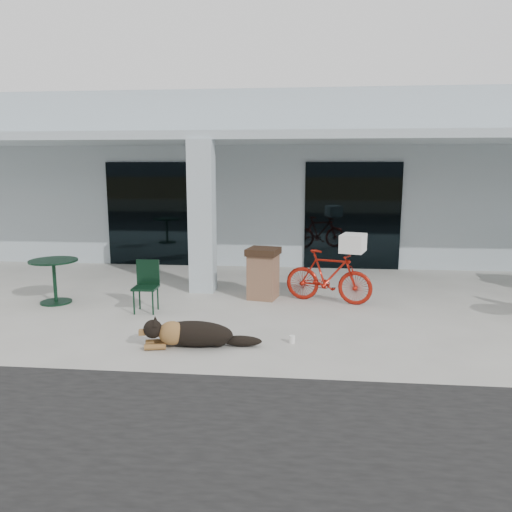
# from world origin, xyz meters

# --- Properties ---
(ground) EXTENTS (80.00, 80.00, 0.00)m
(ground) POSITION_xyz_m (0.00, 0.00, 0.00)
(ground) COLOR #B2B1A8
(ground) RESTS_ON ground
(building) EXTENTS (22.00, 7.00, 4.50)m
(building) POSITION_xyz_m (0.00, 8.50, 2.25)
(building) COLOR #A5B3BA
(building) RESTS_ON ground
(storefront_glass_left) EXTENTS (2.80, 0.06, 2.70)m
(storefront_glass_left) POSITION_xyz_m (-3.20, 4.98, 1.35)
(storefront_glass_left) COLOR black
(storefront_glass_left) RESTS_ON ground
(storefront_glass_right) EXTENTS (2.40, 0.06, 2.70)m
(storefront_glass_right) POSITION_xyz_m (1.80, 4.98, 1.35)
(storefront_glass_right) COLOR black
(storefront_glass_right) RESTS_ON ground
(column) EXTENTS (0.50, 0.50, 3.12)m
(column) POSITION_xyz_m (-1.50, 2.30, 1.56)
(column) COLOR #A5B3BA
(column) RESTS_ON ground
(overhang) EXTENTS (22.00, 2.80, 0.18)m
(overhang) POSITION_xyz_m (0.00, 3.60, 3.21)
(overhang) COLOR #A5B3BA
(overhang) RESTS_ON column
(bicycle) EXTENTS (1.75, 0.95, 1.02)m
(bicycle) POSITION_xyz_m (1.08, 1.64, 0.51)
(bicycle) COLOR #A3190D
(bicycle) RESTS_ON ground
(laundry_basket) EXTENTS (0.56, 0.66, 0.33)m
(laundry_basket) POSITION_xyz_m (1.51, 1.51, 1.18)
(laundry_basket) COLOR white
(laundry_basket) RESTS_ON bicycle
(dog) EXTENTS (1.36, 0.71, 0.43)m
(dog) POSITION_xyz_m (-0.94, -1.00, 0.22)
(dog) COLOR black
(dog) RESTS_ON ground
(cup_near_dog) EXTENTS (0.11, 0.11, 0.11)m
(cup_near_dog) POSITION_xyz_m (0.46, -0.71, 0.06)
(cup_near_dog) COLOR white
(cup_near_dog) RESTS_ON ground
(cafe_table_near) EXTENTS (1.01, 1.01, 0.84)m
(cafe_table_near) POSITION_xyz_m (-4.12, 1.06, 0.42)
(cafe_table_near) COLOR black
(cafe_table_near) RESTS_ON ground
(cafe_chair_near) EXTENTS (0.43, 0.47, 0.93)m
(cafe_chair_near) POSITION_xyz_m (-2.20, 0.63, 0.46)
(cafe_chair_near) COLOR black
(cafe_chair_near) RESTS_ON ground
(trash_receptacle) EXTENTS (0.70, 0.70, 1.01)m
(trash_receptacle) POSITION_xyz_m (-0.19, 1.80, 0.51)
(trash_receptacle) COLOR brown
(trash_receptacle) RESTS_ON ground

